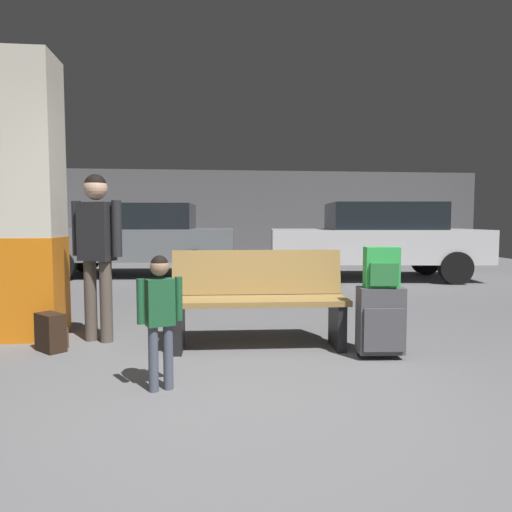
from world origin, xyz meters
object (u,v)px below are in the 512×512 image
object	(u,v)px
bench	(258,299)
parked_car_near	(377,239)
suitcase	(381,321)
child	(160,308)
backpack_bright	(382,268)
backpack_dark_floor	(51,333)
structural_pillar	(30,200)
adult	(97,239)
parked_car_far	(138,238)

from	to	relation	value
bench	parked_car_near	world-z (taller)	parked_car_near
suitcase	child	distance (m)	1.89
backpack_bright	backpack_dark_floor	bearing A→B (deg)	169.44
suitcase	child	bearing A→B (deg)	-161.93
backpack_bright	backpack_dark_floor	world-z (taller)	backpack_bright
bench	structural_pillar	bearing A→B (deg)	164.10
child	suitcase	bearing A→B (deg)	18.07
adult	bench	bearing A→B (deg)	-13.90
bench	backpack_dark_floor	size ratio (longest dim) A/B	4.76
structural_pillar	parked_car_near	world-z (taller)	structural_pillar
parked_car_near	suitcase	bearing A→B (deg)	-109.90
backpack_bright	parked_car_far	world-z (taller)	parked_car_far
suitcase	child	size ratio (longest dim) A/B	0.65
suitcase	parked_car_near	size ratio (longest dim) A/B	0.14
bench	child	distance (m)	1.32
adult	parked_car_far	world-z (taller)	adult
suitcase	backpack_bright	xyz separation A→B (m)	(-0.00, -0.00, 0.45)
backpack_dark_floor	parked_car_far	size ratio (longest dim) A/B	0.08
adult	backpack_dark_floor	distance (m)	0.95
bench	suitcase	size ratio (longest dim) A/B	2.68
child	adult	size ratio (longest dim) A/B	0.58
structural_pillar	backpack_dark_floor	xyz separation A→B (m)	(0.34, -0.57, -1.20)
structural_pillar	adult	bearing A→B (deg)	-20.16
suitcase	bench	bearing A→B (deg)	154.56
backpack_bright	parked_car_far	bearing A→B (deg)	114.13
adult	parked_car_near	size ratio (longest dim) A/B	0.38
suitcase	child	xyz separation A→B (m)	(-1.78, -0.58, 0.25)
structural_pillar	parked_car_far	world-z (taller)	structural_pillar
suitcase	parked_car_far	bearing A→B (deg)	114.14
structural_pillar	child	world-z (taller)	structural_pillar
backpack_bright	parked_car_near	xyz separation A→B (m)	(1.93, 5.34, 0.03)
bench	suitcase	world-z (taller)	bench
structural_pillar	backpack_dark_floor	size ratio (longest dim) A/B	8.12
structural_pillar	parked_car_near	xyz separation A→B (m)	(5.12, 4.25, -0.56)
backpack_bright	adult	bearing A→B (deg)	161.33
backpack_bright	parked_car_far	size ratio (longest dim) A/B	0.08
parked_car_near	parked_car_far	bearing A→B (deg)	167.46
bench	suitcase	distance (m)	1.10
suitcase	adult	size ratio (longest dim) A/B	0.38
backpack_bright	adult	size ratio (longest dim) A/B	0.21
backpack_bright	backpack_dark_floor	xyz separation A→B (m)	(-2.84, 0.53, -0.60)
suitcase	parked_car_near	bearing A→B (deg)	70.10
bench	adult	distance (m)	1.65
bench	backpack_bright	size ratio (longest dim) A/B	4.76
backpack_bright	adult	xyz separation A→B (m)	(-2.50, 0.84, 0.22)
structural_pillar	backpack_bright	bearing A→B (deg)	-18.99
structural_pillar	backpack_dark_floor	world-z (taller)	structural_pillar
child	parked_car_near	xyz separation A→B (m)	(3.71, 5.92, 0.23)
suitcase	adult	xyz separation A→B (m)	(-2.50, 0.84, 0.67)
parked_car_near	bench	bearing A→B (deg)	-120.94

